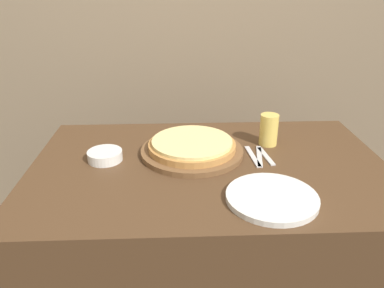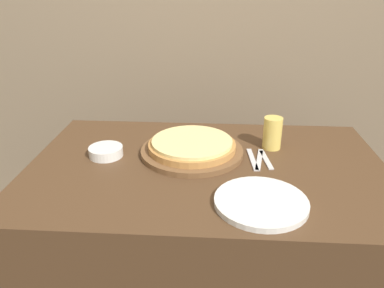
{
  "view_description": "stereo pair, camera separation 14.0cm",
  "coord_description": "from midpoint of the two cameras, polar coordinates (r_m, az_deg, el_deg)",
  "views": [
    {
      "loc": [
        -0.11,
        -1.19,
        1.39
      ],
      "look_at": [
        -0.06,
        0.09,
        0.82
      ],
      "focal_mm": 35.0,
      "sensor_mm": 36.0,
      "label": 1
    },
    {
      "loc": [
        0.03,
        -1.19,
        1.39
      ],
      "look_at": [
        -0.06,
        0.09,
        0.82
      ],
      "focal_mm": 35.0,
      "sensor_mm": 36.0,
      "label": 2
    }
  ],
  "objects": [
    {
      "name": "fork",
      "position": [
        1.4,
        6.42,
        -1.96
      ],
      "size": [
        0.03,
        0.17,
        0.0
      ],
      "color": "silver",
      "rests_on": "dining_table"
    },
    {
      "name": "side_bowl",
      "position": [
        1.41,
        -15.91,
        -1.78
      ],
      "size": [
        0.13,
        0.13,
        0.04
      ],
      "color": "silver",
      "rests_on": "dining_table"
    },
    {
      "name": "pizza_on_board",
      "position": [
        1.41,
        -2.85,
        -0.62
      ],
      "size": [
        0.39,
        0.39,
        0.06
      ],
      "color": "brown",
      "rests_on": "dining_table"
    },
    {
      "name": "dining_table",
      "position": [
        1.56,
        -0.27,
        -15.87
      ],
      "size": [
        1.28,
        0.81,
        0.78
      ],
      "color": "#4C331E",
      "rests_on": "ground_plane"
    },
    {
      "name": "dinner_knife",
      "position": [
        1.4,
        7.43,
        -1.94
      ],
      "size": [
        0.05,
        0.17,
        0.0
      ],
      "color": "silver",
      "rests_on": "dining_table"
    },
    {
      "name": "spoon",
      "position": [
        1.41,
        8.44,
        -1.91
      ],
      "size": [
        0.04,
        0.15,
        0.0
      ],
      "color": "silver",
      "rests_on": "dining_table"
    },
    {
      "name": "dinner_plate",
      "position": [
        1.14,
        8.65,
        -8.2
      ],
      "size": [
        0.28,
        0.28,
        0.02
      ],
      "color": "silver",
      "rests_on": "dining_table"
    },
    {
      "name": "beer_glass",
      "position": [
        1.49,
        9.02,
        2.3
      ],
      "size": [
        0.07,
        0.07,
        0.12
      ],
      "color": "#E5C65B",
      "rests_on": "dining_table"
    }
  ]
}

